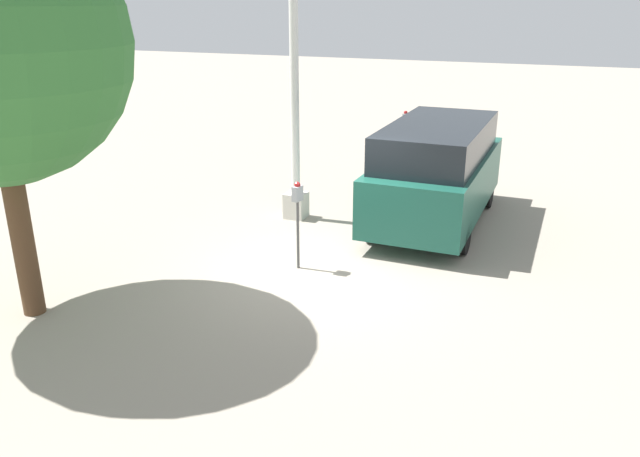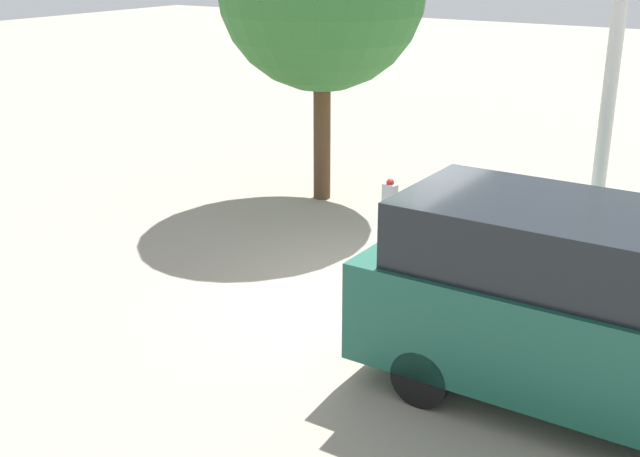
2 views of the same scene
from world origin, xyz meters
name	(u,v)px [view 2 (image 2 of 2)]	position (x,y,z in m)	size (l,w,h in m)	color
ground_plane	(374,296)	(0.00, 0.00, 0.00)	(80.00, 80.00, 0.00)	gray
parking_meter_near	(389,208)	(-0.02, 0.41, 1.16)	(0.22, 0.14, 1.58)	#4C4C4C
lamp_post	(600,167)	(2.46, 1.57, 1.85)	(0.44, 0.44, 5.28)	beige
parked_van	(596,308)	(3.23, -1.28, 1.15)	(4.87, 1.98, 2.15)	#195142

